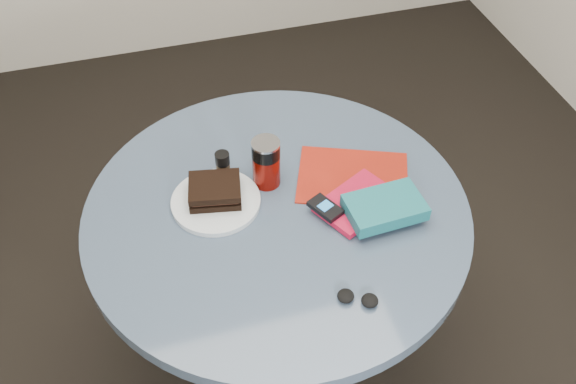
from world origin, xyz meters
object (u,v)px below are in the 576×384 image
object	(u,v)px
table	(278,248)
magazine	(353,177)
plate	(216,202)
mp3_player	(325,208)
sandwich	(215,191)
soda_can	(266,163)
headphones	(358,298)
red_book	(357,202)
novel	(385,207)
pepper_grinder	(223,166)

from	to	relation	value
table	magazine	xyz separation A→B (m)	(0.23, 0.05, 0.17)
plate	mp3_player	size ratio (longest dim) A/B	2.33
sandwich	magazine	xyz separation A→B (m)	(0.37, -0.02, -0.04)
soda_can	headphones	size ratio (longest dim) A/B	1.38
magazine	red_book	bearing A→B (deg)	-82.12
sandwich	headphones	distance (m)	0.47
novel	mp3_player	world-z (taller)	novel
sandwich	novel	size ratio (longest dim) A/B	0.79
mp3_player	headphones	size ratio (longest dim) A/B	0.98
pepper_grinder	mp3_player	xyz separation A→B (m)	(0.22, -0.20, -0.02)
table	novel	size ratio (longest dim) A/B	5.23
pepper_grinder	novel	distance (m)	0.44
novel	headphones	distance (m)	0.27
headphones	red_book	bearing A→B (deg)	69.80
soda_can	novel	bearing A→B (deg)	-39.74
headphones	mp3_player	bearing A→B (deg)	87.52
soda_can	red_book	size ratio (longest dim) A/B	0.69
table	soda_can	distance (m)	0.25
table	pepper_grinder	xyz separation A→B (m)	(-0.11, 0.14, 0.21)
soda_can	novel	size ratio (longest dim) A/B	0.73
sandwich	novel	world-z (taller)	sandwich
plate	novel	world-z (taller)	novel
magazine	plate	bearing A→B (deg)	-159.43
soda_can	red_book	bearing A→B (deg)	-36.82
headphones	novel	bearing A→B (deg)	55.38
pepper_grinder	red_book	xyz separation A→B (m)	(0.31, -0.20, -0.03)
novel	red_book	bearing A→B (deg)	127.38
soda_can	magazine	bearing A→B (deg)	-12.57
pepper_grinder	red_book	world-z (taller)	pepper_grinder
pepper_grinder	plate	bearing A→B (deg)	-115.01
soda_can	pepper_grinder	bearing A→B (deg)	157.30
soda_can	headphones	distance (m)	0.44
magazine	headphones	world-z (taller)	headphones
table	soda_can	xyz separation A→B (m)	(-0.00, 0.10, 0.23)
plate	red_book	xyz separation A→B (m)	(0.35, -0.11, 0.01)
sandwich	soda_can	size ratio (longest dim) A/B	1.07
soda_can	red_book	xyz separation A→B (m)	(0.20, -0.15, -0.06)
headphones	table	bearing A→B (deg)	106.73
soda_can	mp3_player	distance (m)	0.20
plate	pepper_grinder	xyz separation A→B (m)	(0.04, 0.09, 0.04)
plate	pepper_grinder	bearing A→B (deg)	64.99
sandwich	novel	xyz separation A→B (m)	(0.40, -0.18, 0.00)
red_book	mp3_player	distance (m)	0.09
soda_can	magazine	size ratio (longest dim) A/B	0.48
soda_can	red_book	distance (m)	0.26
table	red_book	distance (m)	0.27
table	soda_can	bearing A→B (deg)	90.37
magazine	table	bearing A→B (deg)	-145.85
plate	novel	distance (m)	0.43
magazine	novel	size ratio (longest dim) A/B	1.54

